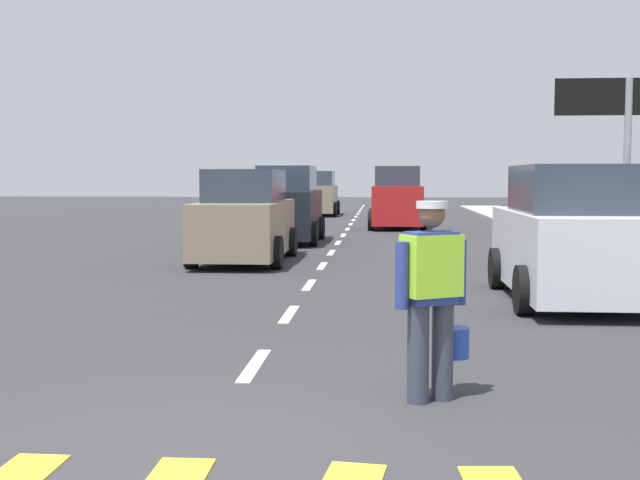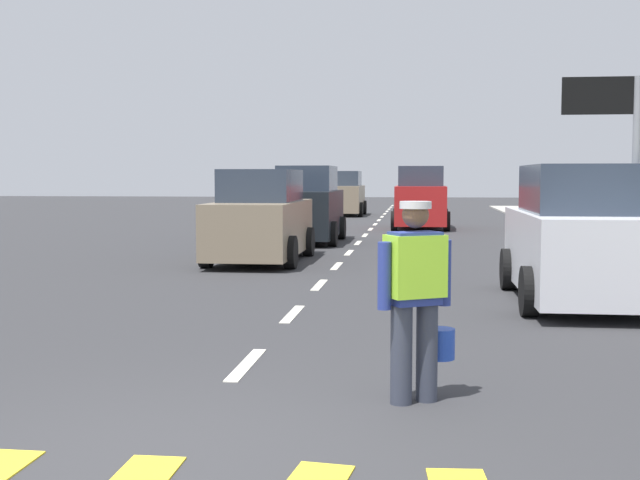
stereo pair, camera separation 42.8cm
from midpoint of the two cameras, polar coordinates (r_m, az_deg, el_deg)
The scene contains 9 objects.
ground_plane at distance 26.27m, azimuth 3.68°, elevation 0.37°, with size 96.00×96.00×0.00m, color #333335.
lane_center_line at distance 30.45m, azimuth 4.13°, elevation 0.94°, with size 0.14×46.40×0.01m.
road_worker at distance 6.80m, azimuth 8.58°, elevation -3.54°, with size 0.64×0.60×1.67m.
lane_direction_sign at distance 11.76m, azimuth 21.08°, elevation 6.77°, with size 1.16×0.11×3.20m.
car_oncoming_lead at distance 17.96m, azimuth -3.47°, elevation 1.48°, with size 1.97×4.37×2.02m.
car_parked_curbside at distance 12.68m, azimuth 18.46°, elevation 0.05°, with size 1.91×4.26×2.04m.
car_oncoming_second at distance 23.16m, azimuth -0.37°, elevation 2.32°, with size 1.94×4.12×2.17m.
car_oncoming_third at distance 39.21m, azimuth 1.96°, elevation 3.17°, with size 2.05×4.15×2.13m.
car_outgoing_far at distance 29.46m, azimuth 7.45°, elevation 2.80°, with size 2.02×3.90×2.23m.
Camera 2 is at (1.69, -5.14, 1.87)m, focal length 45.79 mm.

